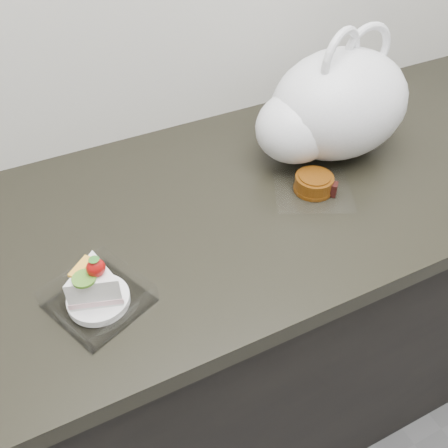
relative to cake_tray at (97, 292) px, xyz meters
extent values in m
cube|color=black|center=(0.34, 0.14, -0.50)|extent=(2.00, 0.60, 0.86)
cube|color=black|center=(0.34, 0.14, -0.05)|extent=(2.04, 0.64, 0.04)
cube|color=white|center=(0.00, 0.00, -0.03)|extent=(0.18, 0.18, 0.00)
cylinder|color=white|center=(0.00, 0.00, -0.02)|extent=(0.10, 0.10, 0.01)
ellipsoid|color=red|center=(0.01, -0.01, 0.06)|extent=(0.03, 0.03, 0.03)
cone|color=#2D7223|center=(0.01, -0.01, 0.08)|extent=(0.02, 0.02, 0.01)
cylinder|color=#53922A|center=(-0.01, -0.01, 0.05)|extent=(0.04, 0.04, 0.00)
cube|color=#FFB030|center=(-0.01, 0.02, 0.05)|extent=(0.05, 0.04, 0.00)
cube|color=white|center=(0.48, 0.09, -0.03)|extent=(0.21, 0.20, 0.00)
cylinder|color=#67340C|center=(0.48, 0.09, -0.01)|extent=(0.10, 0.10, 0.03)
cylinder|color=#67340C|center=(0.48, 0.09, -0.02)|extent=(0.10, 0.10, 0.01)
cylinder|color=#67340C|center=(0.48, 0.09, 0.01)|extent=(0.08, 0.08, 0.00)
cube|color=black|center=(0.51, 0.06, -0.01)|extent=(0.03, 0.03, 0.03)
ellipsoid|color=white|center=(0.60, 0.20, 0.09)|extent=(0.36, 0.30, 0.23)
ellipsoid|color=white|center=(0.50, 0.19, 0.06)|extent=(0.21, 0.20, 0.15)
torus|color=white|center=(0.58, 0.19, 0.19)|extent=(0.12, 0.06, 0.13)
torus|color=white|center=(0.66, 0.21, 0.19)|extent=(0.12, 0.02, 0.12)
camera|label=1|loc=(-0.05, -0.55, 0.62)|focal=40.00mm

